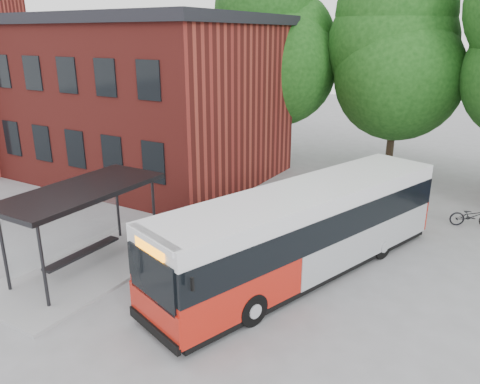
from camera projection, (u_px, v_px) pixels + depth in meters
The scene contains 7 objects.
ground at pixel (217, 290), 14.50m from camera, with size 100.00×100.00×0.00m, color gray.
station_building at pixel (113, 95), 26.77m from camera, with size 18.40×10.40×8.50m, color maroon, non-canonical shape.
bus_shelter at pixel (86, 229), 15.40m from camera, with size 3.60×7.00×2.90m, color #232326, non-canonical shape.
tree_0 at pixel (277, 69), 28.68m from camera, with size 7.92×7.92×11.00m, color #133D10, non-canonical shape.
tree_1 at pixel (397, 78), 26.21m from camera, with size 7.92×7.92×10.40m, color #133D10, non-canonical shape.
city_bus at pixel (306, 232), 15.16m from camera, with size 2.46×11.55×2.93m, color red, non-canonical shape.
bicycle_0 at pixel (472, 216), 19.23m from camera, with size 0.60×1.73×0.91m, color black.
Camera 1 is at (7.13, -10.61, 7.53)m, focal length 35.00 mm.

